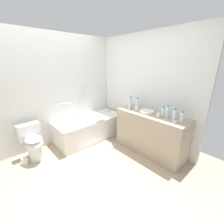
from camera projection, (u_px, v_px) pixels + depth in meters
ground_plane at (82, 166)px, 2.65m from camera, size 4.14×4.14×0.00m
wall_back_tiled at (49, 92)px, 3.12m from camera, size 3.54×0.10×2.37m
wall_right_mirror at (142, 90)px, 3.30m from camera, size 0.10×2.72×2.37m
bathtub at (90, 127)px, 3.57m from camera, size 1.62×0.73×1.27m
toilet at (33, 142)px, 2.76m from camera, size 0.39×0.49×0.70m
vanity_counter at (150, 133)px, 2.98m from camera, size 0.53×1.41×0.83m
sink_basin at (147, 112)px, 2.90m from camera, size 0.29×0.29×0.05m
sink_faucet at (152, 109)px, 3.01m from camera, size 0.13×0.15×0.08m
water_bottle_0 at (163, 112)px, 2.66m from camera, size 0.06×0.06×0.19m
water_bottle_1 at (167, 112)px, 2.60m from camera, size 0.06×0.06×0.24m
water_bottle_2 at (137, 104)px, 3.08m from camera, size 0.06×0.06×0.25m
water_bottle_3 at (174, 115)px, 2.50m from camera, size 0.07×0.07×0.21m
water_bottle_4 at (131, 102)px, 3.21m from camera, size 0.07×0.07×0.26m
water_bottle_5 at (182, 117)px, 2.43m from camera, size 0.07×0.07×0.19m
drinking_glass_0 at (158, 115)px, 2.67m from camera, size 0.06×0.06×0.08m
drinking_glass_1 at (130, 107)px, 3.14m from camera, size 0.07×0.07×0.10m
drinking_glass_2 at (137, 109)px, 3.03m from camera, size 0.07×0.07×0.08m
soap_dish at (175, 122)px, 2.44m from camera, size 0.09×0.06×0.02m
bath_mat at (98, 149)px, 3.16m from camera, size 0.66×0.32×0.01m
toilet_paper_roll at (25, 161)px, 2.69m from camera, size 0.11×0.11×0.12m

